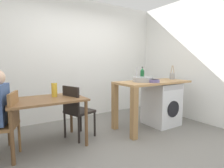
{
  "coord_description": "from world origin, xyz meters",
  "views": [
    {
      "loc": [
        -1.57,
        -2.26,
        1.28
      ],
      "look_at": [
        0.16,
        0.45,
        0.9
      ],
      "focal_mm": 29.21,
      "sensor_mm": 36.0,
      "label": 1
    }
  ],
  "objects_px": {
    "chair_person_seat": "(6,122)",
    "bottle_tall_green": "(142,74)",
    "mixing_bowl": "(154,81)",
    "vase": "(54,90)",
    "washing_machine": "(161,104)",
    "chair_opposite": "(76,109)",
    "utensil_crock": "(172,76)",
    "dining_table": "(47,105)"
  },
  "relations": [
    {
      "from": "chair_opposite",
      "to": "mixing_bowl",
      "type": "xyz_separation_m",
      "value": [
        1.32,
        -0.47,
        0.44
      ]
    },
    {
      "from": "chair_person_seat",
      "to": "vase",
      "type": "distance_m",
      "value": 0.81
    },
    {
      "from": "utensil_crock",
      "to": "vase",
      "type": "height_order",
      "value": "utensil_crock"
    },
    {
      "from": "chair_opposite",
      "to": "vase",
      "type": "relative_size",
      "value": 4.11
    },
    {
      "from": "chair_person_seat",
      "to": "bottle_tall_green",
      "type": "bearing_deg",
      "value": -68.5
    },
    {
      "from": "chair_person_seat",
      "to": "washing_machine",
      "type": "xyz_separation_m",
      "value": [
        2.79,
        -0.12,
        -0.08
      ]
    },
    {
      "from": "washing_machine",
      "to": "mixing_bowl",
      "type": "height_order",
      "value": "mixing_bowl"
    },
    {
      "from": "chair_opposite",
      "to": "washing_machine",
      "type": "relative_size",
      "value": 1.05
    },
    {
      "from": "chair_opposite",
      "to": "bottle_tall_green",
      "type": "xyz_separation_m",
      "value": [
        1.43,
        -0.03,
        0.54
      ]
    },
    {
      "from": "utensil_crock",
      "to": "bottle_tall_green",
      "type": "bearing_deg",
      "value": 165.26
    },
    {
      "from": "bottle_tall_green",
      "to": "chair_person_seat",
      "type": "bearing_deg",
      "value": -177.25
    },
    {
      "from": "mixing_bowl",
      "to": "vase",
      "type": "height_order",
      "value": "mixing_bowl"
    },
    {
      "from": "dining_table",
      "to": "washing_machine",
      "type": "height_order",
      "value": "washing_machine"
    },
    {
      "from": "chair_person_seat",
      "to": "bottle_tall_green",
      "type": "distance_m",
      "value": 2.52
    },
    {
      "from": "chair_person_seat",
      "to": "dining_table",
      "type": "bearing_deg",
      "value": -58.55
    },
    {
      "from": "chair_opposite",
      "to": "bottle_tall_green",
      "type": "height_order",
      "value": "bottle_tall_green"
    },
    {
      "from": "chair_opposite",
      "to": "bottle_tall_green",
      "type": "relative_size",
      "value": 3.26
    },
    {
      "from": "chair_opposite",
      "to": "washing_machine",
      "type": "height_order",
      "value": "chair_opposite"
    },
    {
      "from": "mixing_bowl",
      "to": "washing_machine",
      "type": "bearing_deg",
      "value": 24.54
    },
    {
      "from": "utensil_crock",
      "to": "vase",
      "type": "xyz_separation_m",
      "value": [
        -2.45,
        0.29,
        -0.14
      ]
    },
    {
      "from": "chair_opposite",
      "to": "vase",
      "type": "distance_m",
      "value": 0.48
    },
    {
      "from": "washing_machine",
      "to": "vase",
      "type": "distance_m",
      "value": 2.15
    },
    {
      "from": "dining_table",
      "to": "utensil_crock",
      "type": "height_order",
      "value": "utensil_crock"
    },
    {
      "from": "vase",
      "to": "chair_opposite",
      "type": "bearing_deg",
      "value": -12.68
    },
    {
      "from": "bottle_tall_green",
      "to": "utensil_crock",
      "type": "distance_m",
      "value": 0.72
    },
    {
      "from": "washing_machine",
      "to": "utensil_crock",
      "type": "bearing_deg",
      "value": 8.1
    },
    {
      "from": "mixing_bowl",
      "to": "utensil_crock",
      "type": "xyz_separation_m",
      "value": [
        0.8,
        0.25,
        0.04
      ]
    },
    {
      "from": "washing_machine",
      "to": "utensil_crock",
      "type": "distance_m",
      "value": 0.67
    },
    {
      "from": "chair_person_seat",
      "to": "mixing_bowl",
      "type": "height_order",
      "value": "mixing_bowl"
    },
    {
      "from": "utensil_crock",
      "to": "vase",
      "type": "distance_m",
      "value": 2.47
    },
    {
      "from": "washing_machine",
      "to": "utensil_crock",
      "type": "xyz_separation_m",
      "value": [
        0.37,
        0.05,
        0.56
      ]
    },
    {
      "from": "chair_opposite",
      "to": "washing_machine",
      "type": "distance_m",
      "value": 1.78
    },
    {
      "from": "chair_person_seat",
      "to": "bottle_tall_green",
      "type": "relative_size",
      "value": 3.26
    },
    {
      "from": "bottle_tall_green",
      "to": "utensil_crock",
      "type": "height_order",
      "value": "utensil_crock"
    },
    {
      "from": "bottle_tall_green",
      "to": "vase",
      "type": "xyz_separation_m",
      "value": [
        -1.76,
        0.11,
        -0.2
      ]
    },
    {
      "from": "dining_table",
      "to": "washing_machine",
      "type": "relative_size",
      "value": 1.28
    },
    {
      "from": "utensil_crock",
      "to": "vase",
      "type": "relative_size",
      "value": 1.37
    },
    {
      "from": "chair_person_seat",
      "to": "washing_machine",
      "type": "bearing_deg",
      "value": -73.68
    },
    {
      "from": "bottle_tall_green",
      "to": "chair_opposite",
      "type": "bearing_deg",
      "value": 178.73
    },
    {
      "from": "mixing_bowl",
      "to": "vase",
      "type": "relative_size",
      "value": 0.93
    },
    {
      "from": "chair_person_seat",
      "to": "washing_machine",
      "type": "relative_size",
      "value": 1.05
    },
    {
      "from": "bottle_tall_green",
      "to": "utensil_crock",
      "type": "xyz_separation_m",
      "value": [
        0.7,
        -0.18,
        -0.06
      ]
    }
  ]
}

